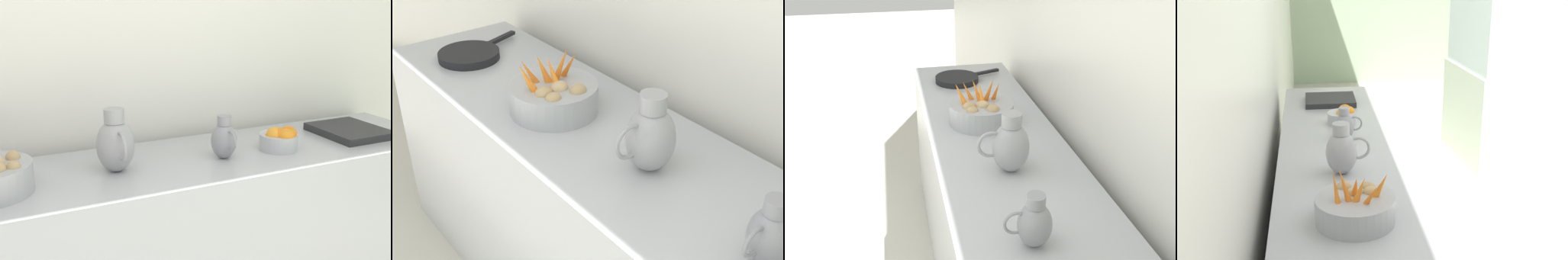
# 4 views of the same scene
# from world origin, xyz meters

# --- Properties ---
(tile_wall_left) EXTENTS (0.10, 9.33, 3.00)m
(tile_wall_left) POSITION_xyz_m (-1.95, 0.48, 1.50)
(tile_wall_left) COLOR white
(tile_wall_left) RESTS_ON ground_plane
(orange_bowl) EXTENTS (0.17, 0.17, 0.11)m
(orange_bowl) POSITION_xyz_m (-1.47, 0.62, 0.97)
(orange_bowl) COLOR #ADAFB5
(orange_bowl) RESTS_ON prep_counter
(metal_pitcher_tall) EXTENTS (0.21, 0.15, 0.25)m
(metal_pitcher_tall) POSITION_xyz_m (-1.52, -0.11, 1.04)
(metal_pitcher_tall) COLOR #939399
(metal_pitcher_tall) RESTS_ON prep_counter
(metal_pitcher_short) EXTENTS (0.16, 0.11, 0.19)m
(metal_pitcher_short) POSITION_xyz_m (-1.48, 0.35, 1.01)
(metal_pitcher_short) COLOR gray
(metal_pitcher_short) RESTS_ON prep_counter
(counter_sink_basin) EXTENTS (0.34, 0.30, 0.04)m
(counter_sink_basin) POSITION_xyz_m (-1.53, 1.08, 0.94)
(counter_sink_basin) COLOR #232326
(counter_sink_basin) RESTS_ON prep_counter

